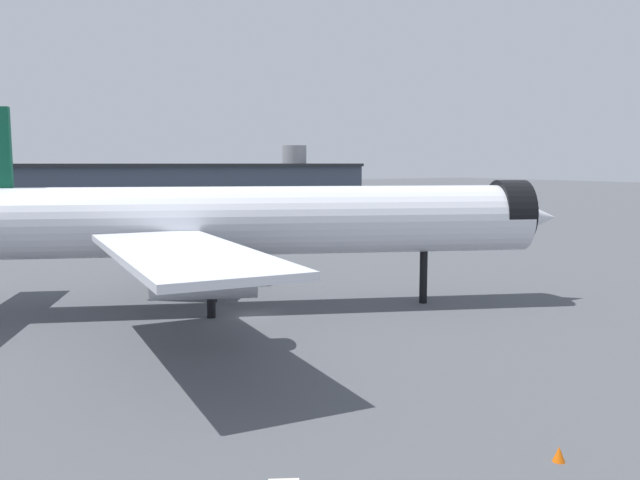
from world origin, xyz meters
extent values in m
plane|color=#4C4F54|center=(0.00, 0.00, 0.00)|extent=(900.00, 900.00, 0.00)
cylinder|color=silver|center=(0.35, 3.49, 9.07)|extent=(58.36, 29.83, 6.98)
cone|color=silver|center=(28.18, -8.21, 9.07)|extent=(9.73, 9.28, 6.84)
cylinder|color=black|center=(26.89, -7.67, 9.59)|extent=(5.63, 7.71, 7.05)
cube|color=silver|center=(2.65, 21.05, 8.20)|extent=(25.07, 26.88, 0.56)
cylinder|color=#B7BAC1|center=(2.72, 17.48, 5.90)|extent=(9.28, 6.81, 3.84)
cube|color=silver|center=(-10.58, -10.43, 8.20)|extent=(11.90, 27.88, 0.56)
cylinder|color=#B7BAC1|center=(-7.98, -7.99, 5.90)|extent=(9.28, 6.81, 3.84)
cylinder|color=black|center=(18.16, -3.99, 2.79)|extent=(0.84, 0.84, 5.58)
cylinder|color=black|center=(-1.01, 8.04, 2.79)|extent=(0.84, 0.84, 5.58)
cylinder|color=black|center=(-3.85, 1.29, 2.79)|extent=(0.84, 0.84, 5.58)
cube|color=#3D4756|center=(42.98, 187.73, 6.79)|extent=(182.24, 34.89, 13.58)
cube|color=#232628|center=(42.98, 187.73, 14.18)|extent=(182.34, 37.78, 1.20)
cylinder|color=#939399|center=(108.34, 189.88, 11.22)|extent=(10.42, 10.42, 22.45)
cube|color=black|center=(13.57, 43.15, 0.62)|extent=(4.53, 5.95, 0.35)
cube|color=silver|center=(12.82, 44.62, 1.60)|extent=(3.05, 3.00, 1.60)
cube|color=#1E2D38|center=(12.38, 45.50, 1.92)|extent=(1.76, 0.94, 0.80)
cube|color=silver|center=(14.01, 42.26, 1.90)|extent=(3.54, 3.98, 2.20)
cylinder|color=black|center=(11.67, 44.35, 0.45)|extent=(0.66, 0.93, 0.90)
cylinder|color=black|center=(13.73, 45.38, 0.45)|extent=(0.66, 0.93, 0.90)
cylinder|color=black|center=(13.41, 40.91, 0.45)|extent=(0.66, 0.93, 0.90)
cylinder|color=black|center=(15.46, 41.95, 0.45)|extent=(0.66, 0.93, 0.90)
cone|color=#F2600C|center=(-0.24, -36.60, 0.39)|extent=(0.63, 0.63, 0.79)
camera|label=1|loc=(-26.52, -57.17, 14.89)|focal=36.56mm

